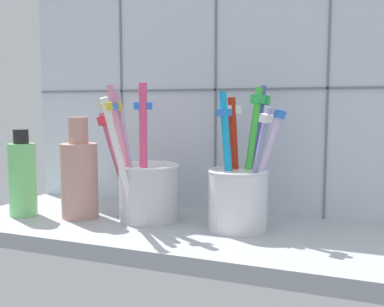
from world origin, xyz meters
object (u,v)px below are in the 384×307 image
at_px(ceramic_vase, 79,176).
at_px(soap_bottle, 22,177).
at_px(toothbrush_cup_right, 239,191).
at_px(toothbrush_cup_left, 147,186).

relative_size(ceramic_vase, soap_bottle, 1.14).
bearing_deg(soap_bottle, toothbrush_cup_right, 8.86).
height_order(toothbrush_cup_left, toothbrush_cup_right, toothbrush_cup_left).
distance_m(toothbrush_cup_left, soap_bottle, 0.18).
xyz_separation_m(toothbrush_cup_left, soap_bottle, (-0.18, -0.04, 0.01)).
relative_size(toothbrush_cup_right, ceramic_vase, 1.30).
height_order(toothbrush_cup_left, ceramic_vase, toothbrush_cup_left).
height_order(toothbrush_cup_right, ceramic_vase, toothbrush_cup_right).
xyz_separation_m(toothbrush_cup_right, ceramic_vase, (-0.22, -0.03, 0.01)).
bearing_deg(toothbrush_cup_right, toothbrush_cup_left, -177.21).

